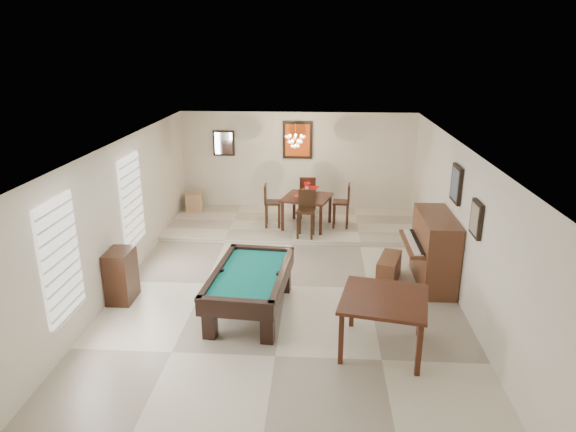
# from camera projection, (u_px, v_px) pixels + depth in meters

# --- Properties ---
(ground_plane) EXTENTS (6.00, 9.00, 0.02)m
(ground_plane) POSITION_uv_depth(u_px,v_px,m) (286.00, 286.00, 9.42)
(ground_plane) COLOR beige
(wall_back) EXTENTS (6.00, 0.04, 2.60)m
(wall_back) POSITION_uv_depth(u_px,v_px,m) (298.00, 163.00, 13.26)
(wall_back) COLOR silver
(wall_back) RESTS_ON ground_plane
(wall_front) EXTENTS (6.00, 0.04, 2.60)m
(wall_front) POSITION_uv_depth(u_px,v_px,m) (253.00, 375.00, 4.74)
(wall_front) COLOR silver
(wall_front) RESTS_ON ground_plane
(wall_left) EXTENTS (0.04, 9.00, 2.60)m
(wall_left) POSITION_uv_depth(u_px,v_px,m) (119.00, 215.00, 9.18)
(wall_left) COLOR silver
(wall_left) RESTS_ON ground_plane
(wall_right) EXTENTS (0.04, 9.00, 2.60)m
(wall_right) POSITION_uv_depth(u_px,v_px,m) (460.00, 222.00, 8.82)
(wall_right) COLOR silver
(wall_right) RESTS_ON ground_plane
(ceiling) EXTENTS (6.00, 9.00, 0.04)m
(ceiling) POSITION_uv_depth(u_px,v_px,m) (286.00, 145.00, 8.59)
(ceiling) COLOR white
(ceiling) RESTS_ON wall_back
(dining_step) EXTENTS (6.00, 2.50, 0.12)m
(dining_step) POSITION_uv_depth(u_px,v_px,m) (295.00, 224.00, 12.47)
(dining_step) COLOR beige
(dining_step) RESTS_ON ground_plane
(window_left_front) EXTENTS (0.06, 1.00, 1.70)m
(window_left_front) POSITION_uv_depth(u_px,v_px,m) (60.00, 259.00, 7.07)
(window_left_front) COLOR white
(window_left_front) RESTS_ON wall_left
(window_left_rear) EXTENTS (0.06, 1.00, 1.70)m
(window_left_rear) POSITION_uv_depth(u_px,v_px,m) (132.00, 200.00, 9.72)
(window_left_rear) COLOR white
(window_left_rear) RESTS_ON wall_left
(pool_table) EXTENTS (1.32, 2.21, 0.71)m
(pool_table) POSITION_uv_depth(u_px,v_px,m) (250.00, 293.00, 8.38)
(pool_table) COLOR black
(pool_table) RESTS_ON ground_plane
(square_table) EXTENTS (1.40, 1.40, 0.82)m
(square_table) POSITION_uv_depth(u_px,v_px,m) (383.00, 323.00, 7.35)
(square_table) COLOR #35170D
(square_table) RESTS_ON ground_plane
(upright_piano) EXTENTS (0.88, 1.57, 1.31)m
(upright_piano) POSITION_uv_depth(u_px,v_px,m) (426.00, 250.00, 9.35)
(upright_piano) COLOR #5A311D
(upright_piano) RESTS_ON ground_plane
(piano_bench) EXTENTS (0.57, 0.91, 0.47)m
(piano_bench) POSITION_uv_depth(u_px,v_px,m) (389.00, 269.00, 9.55)
(piano_bench) COLOR brown
(piano_bench) RESTS_ON ground_plane
(apothecary_chest) EXTENTS (0.40, 0.61, 0.91)m
(apothecary_chest) POSITION_uv_depth(u_px,v_px,m) (121.00, 276.00, 8.77)
(apothecary_chest) COLOR black
(apothecary_chest) RESTS_ON ground_plane
(dining_table) EXTENTS (1.26, 1.26, 0.85)m
(dining_table) POSITION_uv_depth(u_px,v_px,m) (307.00, 209.00, 12.00)
(dining_table) COLOR black
(dining_table) RESTS_ON dining_step
(flower_vase) EXTENTS (0.17, 0.17, 0.24)m
(flower_vase) POSITION_uv_depth(u_px,v_px,m) (307.00, 186.00, 11.83)
(flower_vase) COLOR #B4100F
(flower_vase) RESTS_ON dining_table
(dining_chair_south) EXTENTS (0.43, 0.43, 1.05)m
(dining_chair_south) POSITION_uv_depth(u_px,v_px,m) (306.00, 214.00, 11.32)
(dining_chair_south) COLOR black
(dining_chair_south) RESTS_ON dining_step
(dining_chair_north) EXTENTS (0.39, 0.39, 1.05)m
(dining_chair_north) POSITION_uv_depth(u_px,v_px,m) (308.00, 196.00, 12.68)
(dining_chair_north) COLOR black
(dining_chair_north) RESTS_ON dining_step
(dining_chair_west) EXTENTS (0.39, 0.39, 1.01)m
(dining_chair_west) POSITION_uv_depth(u_px,v_px,m) (273.00, 206.00, 11.99)
(dining_chair_west) COLOR black
(dining_chair_west) RESTS_ON dining_step
(dining_chair_east) EXTENTS (0.41, 0.41, 1.04)m
(dining_chair_east) POSITION_uv_depth(u_px,v_px,m) (341.00, 206.00, 11.96)
(dining_chair_east) COLOR black
(dining_chair_east) RESTS_ON dining_step
(corner_bench) EXTENTS (0.48, 0.57, 0.46)m
(corner_bench) POSITION_uv_depth(u_px,v_px,m) (194.00, 201.00, 13.28)
(corner_bench) COLOR tan
(corner_bench) RESTS_ON dining_step
(chandelier) EXTENTS (0.44, 0.44, 0.60)m
(chandelier) POSITION_uv_depth(u_px,v_px,m) (295.00, 137.00, 11.75)
(chandelier) COLOR #FFE5B2
(chandelier) RESTS_ON ceiling
(back_painting) EXTENTS (0.75, 0.06, 0.95)m
(back_painting) POSITION_uv_depth(u_px,v_px,m) (298.00, 140.00, 13.03)
(back_painting) COLOR #D84C14
(back_painting) RESTS_ON wall_back
(back_mirror) EXTENTS (0.55, 0.06, 0.65)m
(back_mirror) POSITION_uv_depth(u_px,v_px,m) (224.00, 143.00, 13.18)
(back_mirror) COLOR white
(back_mirror) RESTS_ON wall_back
(right_picture_upper) EXTENTS (0.06, 0.55, 0.65)m
(right_picture_upper) POSITION_uv_depth(u_px,v_px,m) (456.00, 184.00, 8.92)
(right_picture_upper) COLOR slate
(right_picture_upper) RESTS_ON wall_right
(right_picture_lower) EXTENTS (0.06, 0.45, 0.55)m
(right_picture_lower) POSITION_uv_depth(u_px,v_px,m) (476.00, 219.00, 7.75)
(right_picture_lower) COLOR gray
(right_picture_lower) RESTS_ON wall_right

